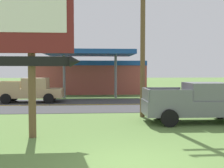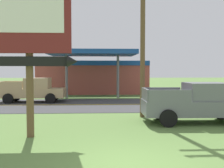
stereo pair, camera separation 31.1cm
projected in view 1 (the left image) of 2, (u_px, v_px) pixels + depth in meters
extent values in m
plane|color=#5B7F3D|center=(134.00, 166.00, 7.24)|extent=(180.00, 180.00, 0.00)
cube|color=#3D3D3F|center=(107.00, 105.00, 20.18)|extent=(140.00, 8.00, 0.02)
cube|color=gold|center=(107.00, 104.00, 20.18)|extent=(126.00, 0.20, 0.01)
cylinder|color=brown|center=(32.00, 63.00, 10.21)|extent=(0.28, 0.28, 5.70)
cube|color=maroon|center=(30.00, 23.00, 9.96)|extent=(3.21, 0.16, 2.21)
cube|color=white|center=(29.00, 15.00, 9.85)|extent=(2.70, 0.03, 1.24)
cube|color=black|center=(31.00, 61.00, 10.03)|extent=(2.89, 0.12, 0.36)
cone|color=black|center=(75.00, 61.00, 10.15)|extent=(0.40, 0.44, 0.44)
cylinder|color=brown|center=(143.00, 25.00, 14.66)|extent=(0.26, 0.26, 9.99)
cube|color=#A84C42|center=(90.00, 77.00, 31.27)|extent=(12.00, 6.00, 3.60)
cube|color=#19478C|center=(90.00, 63.00, 28.16)|extent=(12.00, 0.12, 0.50)
cube|color=#19478C|center=(90.00, 53.00, 25.18)|extent=(8.00, 5.00, 0.40)
cylinder|color=slate|center=(64.00, 75.00, 25.10)|extent=(0.24, 0.24, 4.20)
cylinder|color=slate|center=(116.00, 75.00, 25.46)|extent=(0.24, 0.24, 4.20)
cube|color=slate|center=(197.00, 107.00, 13.28)|extent=(5.25, 2.09, 0.72)
cube|color=slate|center=(206.00, 91.00, 13.26)|extent=(1.94, 1.85, 0.84)
cube|color=#28333D|center=(224.00, 91.00, 13.31)|extent=(0.14, 1.66, 0.71)
cube|color=slate|center=(162.00, 93.00, 14.09)|extent=(1.95, 0.17, 0.56)
cube|color=slate|center=(171.00, 96.00, 12.25)|extent=(1.95, 0.17, 0.56)
cube|color=slate|center=(146.00, 94.00, 13.12)|extent=(0.17, 1.88, 0.56)
cylinder|color=black|center=(220.00, 111.00, 14.35)|extent=(0.81, 0.30, 0.80)
cylinder|color=black|center=(160.00, 112.00, 14.19)|extent=(0.81, 0.30, 0.80)
cylinder|color=black|center=(169.00, 118.00, 12.24)|extent=(0.81, 0.30, 0.80)
cube|color=tan|center=(30.00, 93.00, 21.69)|extent=(5.20, 1.96, 0.72)
cube|color=tan|center=(36.00, 83.00, 21.68)|extent=(1.90, 1.80, 0.84)
cube|color=#28333D|center=(47.00, 83.00, 21.75)|extent=(0.10, 1.66, 0.71)
cube|color=tan|center=(14.00, 84.00, 22.46)|extent=(1.95, 0.12, 0.56)
cube|color=tan|center=(7.00, 86.00, 20.63)|extent=(1.95, 0.12, 0.56)
cylinder|color=black|center=(52.00, 96.00, 22.80)|extent=(0.80, 0.28, 0.80)
cylinder|color=black|center=(49.00, 98.00, 20.85)|extent=(0.80, 0.28, 0.80)
cylinder|color=black|center=(13.00, 96.00, 22.56)|extent=(0.80, 0.28, 0.80)
cylinder|color=black|center=(6.00, 99.00, 20.61)|extent=(0.80, 0.28, 0.80)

